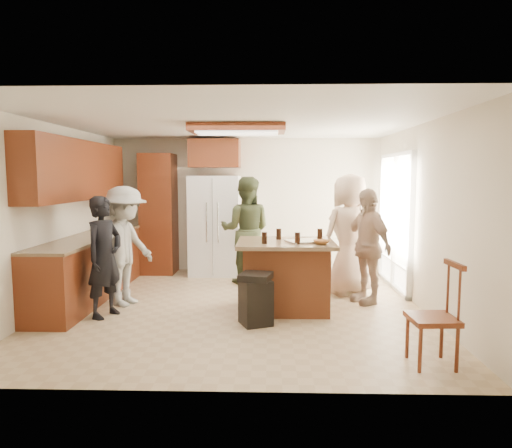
{
  "coord_description": "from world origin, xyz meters",
  "views": [
    {
      "loc": [
        0.44,
        -6.13,
        1.79
      ],
      "look_at": [
        0.26,
        -0.01,
        1.15
      ],
      "focal_mm": 32.0,
      "sensor_mm": 36.0,
      "label": 1
    }
  ],
  "objects_px": {
    "kitchen_island": "(286,275)",
    "spindle_chair": "(434,319)",
    "person_front_left": "(104,257)",
    "person_behind_left": "(246,230)",
    "person_side_right": "(367,246)",
    "person_behind_right": "(349,235)",
    "refrigerator": "(215,225)",
    "trash_bin": "(256,299)",
    "person_counter": "(125,246)"
  },
  "relations": [
    {
      "from": "kitchen_island",
      "to": "spindle_chair",
      "type": "height_order",
      "value": "spindle_chair"
    },
    {
      "from": "person_front_left",
      "to": "person_behind_left",
      "type": "relative_size",
      "value": 0.87
    },
    {
      "from": "person_side_right",
      "to": "kitchen_island",
      "type": "bearing_deg",
      "value": -96.34
    },
    {
      "from": "person_behind_left",
      "to": "person_behind_right",
      "type": "relative_size",
      "value": 0.98
    },
    {
      "from": "person_side_right",
      "to": "person_front_left",
      "type": "bearing_deg",
      "value": -102.66
    },
    {
      "from": "person_behind_right",
      "to": "refrigerator",
      "type": "relative_size",
      "value": 1.02
    },
    {
      "from": "person_front_left",
      "to": "spindle_chair",
      "type": "xyz_separation_m",
      "value": [
        3.66,
        -1.42,
        -0.32
      ]
    },
    {
      "from": "person_behind_left",
      "to": "trash_bin",
      "type": "xyz_separation_m",
      "value": [
        0.23,
        -2.17,
        -0.57
      ]
    },
    {
      "from": "kitchen_island",
      "to": "trash_bin",
      "type": "xyz_separation_m",
      "value": [
        -0.38,
        -0.63,
        -0.16
      ]
    },
    {
      "from": "trash_bin",
      "to": "spindle_chair",
      "type": "distance_m",
      "value": 2.08
    },
    {
      "from": "person_side_right",
      "to": "spindle_chair",
      "type": "relative_size",
      "value": 1.63
    },
    {
      "from": "refrigerator",
      "to": "kitchen_island",
      "type": "distance_m",
      "value": 2.58
    },
    {
      "from": "person_front_left",
      "to": "trash_bin",
      "type": "relative_size",
      "value": 2.46
    },
    {
      "from": "trash_bin",
      "to": "person_counter",
      "type": "bearing_deg",
      "value": 156.4
    },
    {
      "from": "person_behind_right",
      "to": "refrigerator",
      "type": "bearing_deg",
      "value": -57.08
    },
    {
      "from": "person_front_left",
      "to": "person_counter",
      "type": "relative_size",
      "value": 0.93
    },
    {
      "from": "person_side_right",
      "to": "person_behind_right",
      "type": "bearing_deg",
      "value": 175.16
    },
    {
      "from": "kitchen_island",
      "to": "spindle_chair",
      "type": "bearing_deg",
      "value": -53.01
    },
    {
      "from": "person_behind_right",
      "to": "kitchen_island",
      "type": "bearing_deg",
      "value": 15.79
    },
    {
      "from": "person_front_left",
      "to": "trash_bin",
      "type": "bearing_deg",
      "value": -75.06
    },
    {
      "from": "person_counter",
      "to": "refrigerator",
      "type": "bearing_deg",
      "value": -4.69
    },
    {
      "from": "person_behind_left",
      "to": "spindle_chair",
      "type": "bearing_deg",
      "value": 124.43
    },
    {
      "from": "spindle_chair",
      "to": "person_behind_right",
      "type": "bearing_deg",
      "value": 97.65
    },
    {
      "from": "refrigerator",
      "to": "spindle_chair",
      "type": "relative_size",
      "value": 1.81
    },
    {
      "from": "person_front_left",
      "to": "trash_bin",
      "type": "xyz_separation_m",
      "value": [
        1.93,
        -0.27,
        -0.45
      ]
    },
    {
      "from": "person_behind_right",
      "to": "spindle_chair",
      "type": "distance_m",
      "value": 2.7
    },
    {
      "from": "trash_bin",
      "to": "kitchen_island",
      "type": "bearing_deg",
      "value": 58.77
    },
    {
      "from": "person_behind_left",
      "to": "spindle_chair",
      "type": "height_order",
      "value": "person_behind_left"
    },
    {
      "from": "person_side_right",
      "to": "spindle_chair",
      "type": "xyz_separation_m",
      "value": [
        0.18,
        -2.17,
        -0.36
      ]
    },
    {
      "from": "person_side_right",
      "to": "refrigerator",
      "type": "distance_m",
      "value": 3.01
    },
    {
      "from": "person_front_left",
      "to": "person_side_right",
      "type": "height_order",
      "value": "person_side_right"
    },
    {
      "from": "person_behind_right",
      "to": "person_side_right",
      "type": "bearing_deg",
      "value": 85.03
    },
    {
      "from": "kitchen_island",
      "to": "trash_bin",
      "type": "bearing_deg",
      "value": -121.23
    },
    {
      "from": "person_front_left",
      "to": "person_behind_right",
      "type": "distance_m",
      "value": 3.52
    },
    {
      "from": "person_behind_left",
      "to": "person_behind_right",
      "type": "distance_m",
      "value": 1.74
    },
    {
      "from": "spindle_chair",
      "to": "refrigerator",
      "type": "bearing_deg",
      "value": 122.45
    },
    {
      "from": "person_side_right",
      "to": "refrigerator",
      "type": "height_order",
      "value": "refrigerator"
    },
    {
      "from": "person_counter",
      "to": "spindle_chair",
      "type": "bearing_deg",
      "value": -97.32
    },
    {
      "from": "person_side_right",
      "to": "person_counter",
      "type": "xyz_separation_m",
      "value": [
        -3.38,
        -0.21,
        0.02
      ]
    },
    {
      "from": "person_behind_right",
      "to": "spindle_chair",
      "type": "height_order",
      "value": "person_behind_right"
    },
    {
      "from": "person_front_left",
      "to": "refrigerator",
      "type": "height_order",
      "value": "refrigerator"
    },
    {
      "from": "kitchen_island",
      "to": "person_front_left",
      "type": "bearing_deg",
      "value": -171.15
    },
    {
      "from": "person_behind_left",
      "to": "kitchen_island",
      "type": "xyz_separation_m",
      "value": [
        0.61,
        -1.54,
        -0.42
      ]
    },
    {
      "from": "refrigerator",
      "to": "spindle_chair",
      "type": "bearing_deg",
      "value": -57.55
    },
    {
      "from": "person_behind_right",
      "to": "refrigerator",
      "type": "distance_m",
      "value": 2.6
    },
    {
      "from": "spindle_chair",
      "to": "person_counter",
      "type": "bearing_deg",
      "value": 151.26
    },
    {
      "from": "person_behind_left",
      "to": "person_counter",
      "type": "xyz_separation_m",
      "value": [
        -1.61,
        -1.37,
        -0.07
      ]
    },
    {
      "from": "person_behind_right",
      "to": "person_side_right",
      "type": "relative_size",
      "value": 1.13
    },
    {
      "from": "person_side_right",
      "to": "kitchen_island",
      "type": "height_order",
      "value": "person_side_right"
    },
    {
      "from": "person_side_right",
      "to": "kitchen_island",
      "type": "xyz_separation_m",
      "value": [
        -1.16,
        -0.39,
        -0.34
      ]
    }
  ]
}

